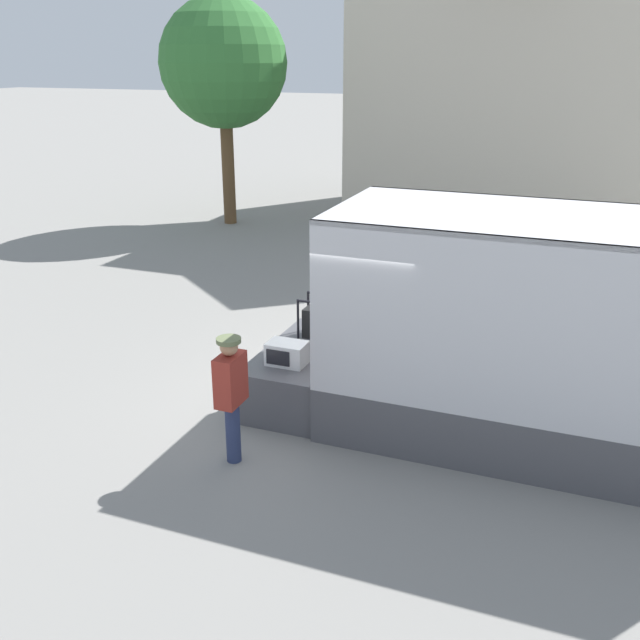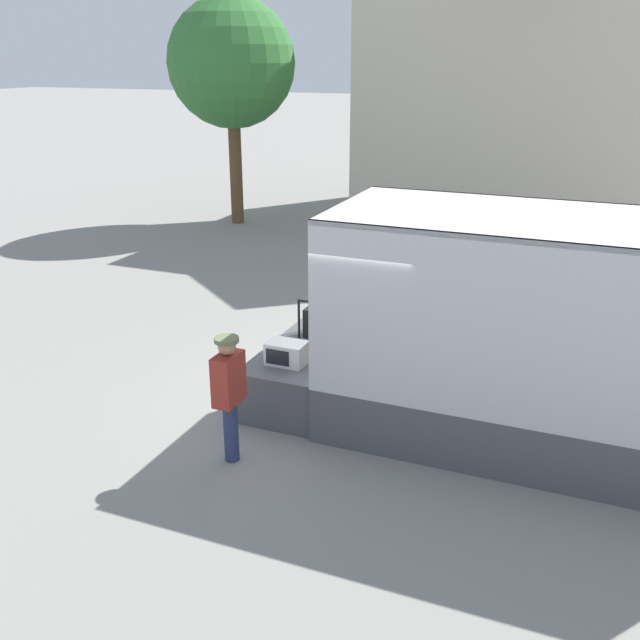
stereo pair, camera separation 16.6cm
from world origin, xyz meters
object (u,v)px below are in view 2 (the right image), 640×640
object	(u,v)px
portable_generator	(325,322)
microwave	(287,353)
street_tree	(232,64)
worker_person	(229,387)

from	to	relation	value
portable_generator	microwave	bearing A→B (deg)	-95.56
portable_generator	street_tree	size ratio (longest dim) A/B	0.11
street_tree	portable_generator	bearing A→B (deg)	-54.87
microwave	portable_generator	xyz separation A→B (m)	(0.11, 1.10, 0.08)
portable_generator	street_tree	world-z (taller)	street_tree
microwave	street_tree	distance (m)	12.59
microwave	street_tree	xyz separation A→B (m)	(-6.35, 10.28, 3.53)
portable_generator	worker_person	size ratio (longest dim) A/B	0.41
microwave	street_tree	bearing A→B (deg)	121.70
street_tree	worker_person	bearing A→B (deg)	-61.86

